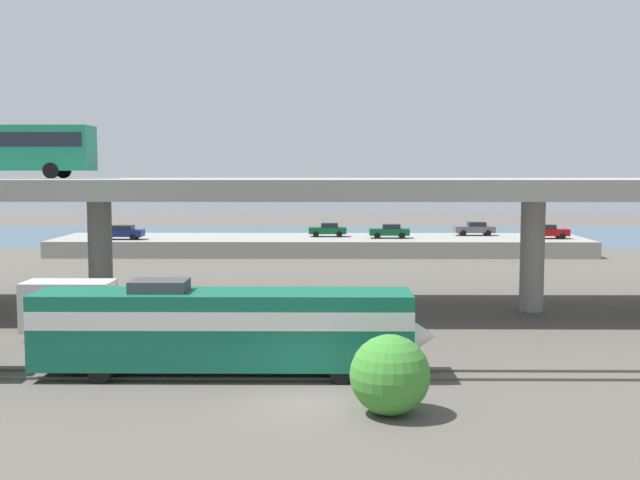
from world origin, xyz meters
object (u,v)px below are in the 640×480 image
train_locomotive (243,326)px  parked_car_0 (390,231)px  service_truck_east (86,308)px  parked_car_2 (475,228)px  parked_car_4 (328,230)px  parked_car_3 (122,232)px  parked_car_1 (547,231)px

train_locomotive → parked_car_0: train_locomotive is taller
service_truck_east → parked_car_2: parked_car_2 is taller
train_locomotive → service_truck_east: (-9.10, 7.57, -0.55)m
parked_car_2 → parked_car_4: bearing=6.1°
train_locomotive → parked_car_2: 57.03m
parked_car_4 → parked_car_3: bearing=9.7°
train_locomotive → parked_car_1: train_locomotive is taller
service_truck_east → parked_car_2: bearing=57.8°
parked_car_2 → parked_car_3: same height
service_truck_east → parked_car_0: (19.30, 42.33, 0.81)m
parked_car_1 → parked_car_2: size_ratio=0.99×
service_truck_east → parked_car_2: (28.94, 45.89, 0.82)m
parked_car_1 → parked_car_3: 44.36m
service_truck_east → parked_car_3: size_ratio=1.50×
parked_car_2 → parked_car_1: bearing=150.2°
parked_car_1 → parked_car_3: size_ratio=0.94×
parked_car_2 → service_truck_east: bearing=57.8°
train_locomotive → parked_car_4: 51.88m
train_locomotive → service_truck_east: train_locomotive is taller
parked_car_1 → service_truck_east: bearing=-130.4°
service_truck_east → parked_car_4: 46.00m
parked_car_2 → parked_car_4: size_ratio=1.07×
parked_car_0 → parked_car_3: same height
service_truck_east → parked_car_3: bearing=101.9°
parked_car_0 → parked_car_4: (-6.50, 1.84, -0.00)m
service_truck_east → parked_car_3: 41.43m
train_locomotive → parked_car_4: bearing=85.9°
service_truck_east → parked_car_3: parked_car_3 is taller
parked_car_1 → parked_car_2: 7.88m
parked_car_4 → parked_car_0: bearing=164.1°
parked_car_0 → parked_car_3: bearing=3.7°
parked_car_1 → parked_car_2: bearing=150.2°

